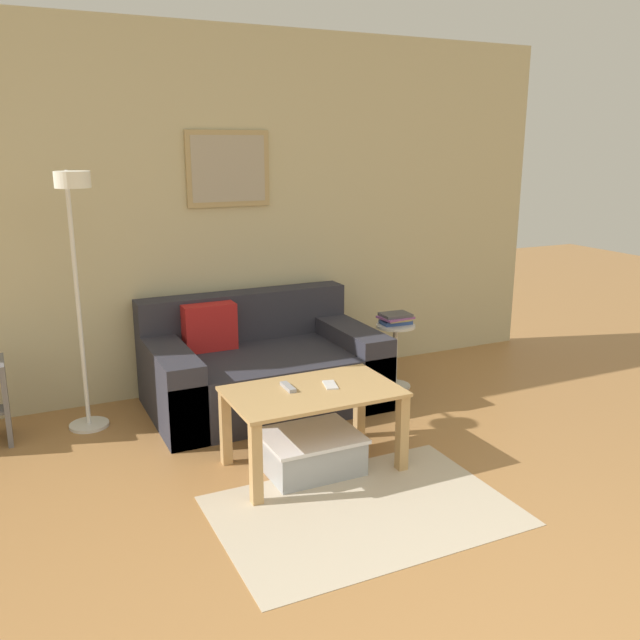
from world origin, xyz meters
The scene contains 10 objects.
wall_back centered at (0.00, 3.62, 1.28)m, with size 5.60×0.09×2.55m.
area_rug centered at (0.12, 1.54, 0.00)m, with size 1.45×0.98×0.01m, color #C1B299.
couch centered at (0.17, 3.11, 0.26)m, with size 1.53×0.96×0.73m.
coffee_table centered at (0.10, 2.09, 0.37)m, with size 0.93×0.57×0.46m.
storage_bin centered at (0.07, 2.06, 0.11)m, with size 0.53×0.43×0.21m.
floor_lamp centered at (-0.97, 3.03, 1.10)m, with size 0.25×0.54×1.62m.
side_table centered at (1.19, 3.00, 0.29)m, with size 0.29×0.29×0.48m.
book_stack centered at (1.20, 3.02, 0.52)m, with size 0.25×0.20×0.08m.
remote_control centered at (-0.02, 2.16, 0.47)m, with size 0.04×0.15×0.02m, color #99999E.
cell_phone centered at (0.21, 2.11, 0.46)m, with size 0.07×0.14×0.01m, color silver.
Camera 1 is at (-1.37, -1.08, 1.76)m, focal length 38.00 mm.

